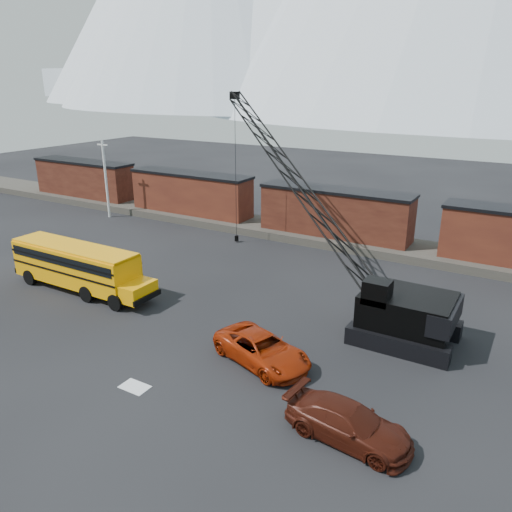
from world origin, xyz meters
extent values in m
plane|color=black|center=(0.00, 0.00, 0.00)|extent=(160.00, 160.00, 0.00)
cone|color=white|center=(-260.00, 300.00, 67.20)|extent=(220.00, 220.00, 140.00)
cube|color=#48433B|center=(0.00, 22.00, 0.35)|extent=(120.00, 5.00, 0.70)
cube|color=#542517|center=(-32.00, 22.00, 2.70)|extent=(13.50, 2.90, 4.00)
cube|color=black|center=(-32.00, 22.00, 4.75)|extent=(13.70, 3.10, 0.25)
cube|color=black|center=(-36.20, 22.00, 1.00)|extent=(2.20, 2.40, 0.60)
cube|color=black|center=(-27.80, 22.00, 1.00)|extent=(2.20, 2.40, 0.60)
cube|color=#431B13|center=(-16.00, 22.00, 2.70)|extent=(13.50, 2.90, 4.00)
cube|color=black|center=(-16.00, 22.00, 4.75)|extent=(13.70, 3.10, 0.25)
cube|color=black|center=(-20.20, 22.00, 1.00)|extent=(2.20, 2.40, 0.60)
cube|color=black|center=(-11.80, 22.00, 1.00)|extent=(2.20, 2.40, 0.60)
cube|color=#542517|center=(0.00, 22.00, 2.70)|extent=(13.50, 2.90, 4.00)
cube|color=black|center=(0.00, 22.00, 4.75)|extent=(13.70, 3.10, 0.25)
cube|color=black|center=(-4.20, 22.00, 1.00)|extent=(2.20, 2.40, 0.60)
cube|color=black|center=(4.20, 22.00, 1.00)|extent=(2.20, 2.40, 0.60)
cube|color=black|center=(11.80, 22.00, 1.00)|extent=(2.20, 2.40, 0.60)
cylinder|color=silver|center=(-24.00, 18.00, 4.00)|extent=(0.24, 0.24, 8.00)
cube|color=silver|center=(-24.00, 18.00, 7.60)|extent=(1.40, 0.12, 0.12)
cube|color=silver|center=(0.50, -4.00, 0.01)|extent=(1.40, 0.90, 0.02)
cube|color=#F79E05|center=(-11.26, 2.82, 1.80)|extent=(10.00, 2.50, 2.50)
cube|color=#F79E05|center=(-5.66, 2.82, 1.10)|extent=(1.60, 2.30, 1.10)
cube|color=#F79E05|center=(-11.26, 2.82, 3.10)|extent=(10.00, 2.30, 0.18)
cube|color=black|center=(-11.26, 1.56, 2.50)|extent=(9.60, 0.05, 0.65)
cube|color=black|center=(-11.26, 4.08, 2.50)|extent=(9.60, 0.05, 0.65)
cube|color=black|center=(-4.81, 2.82, 0.80)|extent=(0.15, 2.45, 0.35)
cube|color=black|center=(-16.31, 2.82, 0.80)|extent=(0.15, 2.50, 0.35)
cylinder|color=black|center=(-14.86, 1.67, 0.55)|extent=(1.10, 0.35, 1.10)
cylinder|color=black|center=(-14.86, 3.97, 0.55)|extent=(1.10, 0.35, 1.10)
cylinder|color=black|center=(-9.06, 1.67, 0.55)|extent=(1.10, 0.35, 1.10)
cylinder|color=black|center=(-9.06, 3.97, 0.55)|extent=(1.10, 0.35, 1.10)
cylinder|color=black|center=(-6.46, 1.67, 0.55)|extent=(1.10, 0.35, 1.10)
cylinder|color=black|center=(-6.46, 3.97, 0.55)|extent=(1.10, 0.35, 1.10)
imported|color=#992307|center=(4.63, 0.99, 0.78)|extent=(6.14, 4.24, 1.56)
imported|color=#3D130A|center=(10.54, -2.30, 0.77)|extent=(5.49, 2.66, 1.54)
cube|color=black|center=(10.32, 5.50, 0.50)|extent=(5.50, 1.00, 1.00)
cube|color=black|center=(10.32, 8.70, 0.50)|extent=(5.50, 1.00, 1.00)
cube|color=black|center=(10.32, 7.10, 1.90)|extent=(4.80, 3.60, 1.80)
cube|color=black|center=(12.32, 7.10, 2.10)|extent=(1.20, 3.80, 1.20)
cube|color=black|center=(8.92, 5.90, 3.10)|extent=(1.40, 1.20, 1.30)
cube|color=black|center=(8.92, 5.35, 3.10)|extent=(1.20, 0.06, 0.90)
cube|color=black|center=(-7.52, 17.50, 12.64)|extent=(0.70, 0.50, 0.60)
cylinder|color=black|center=(-7.52, 17.50, 6.32)|extent=(0.04, 0.04, 12.34)
cube|color=black|center=(-7.52, 17.50, 0.35)|extent=(0.25, 0.25, 0.50)
camera|label=1|loc=(15.82, -18.56, 13.80)|focal=35.00mm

